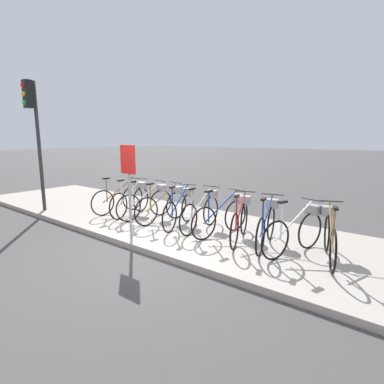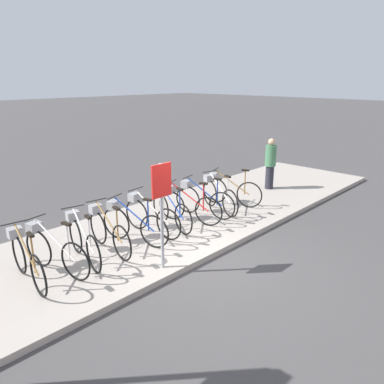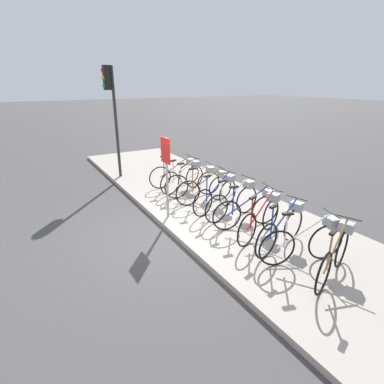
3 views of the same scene
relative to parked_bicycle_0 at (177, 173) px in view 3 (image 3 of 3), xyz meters
The scene contains 15 objects.
ground_plane 3.28m from the parked_bicycle_0, 29.88° to the right, with size 120.00×120.00×0.00m, color #423F3F.
sidewalk 2.86m from the parked_bicycle_0, ahead, with size 17.15×3.57×0.12m.
parked_bicycle_0 is the anchor object (origin of this frame).
parked_bicycle_1 0.49m from the parked_bicycle_0, ahead, with size 0.52×1.69×1.05m.
parked_bicycle_2 1.10m from the parked_bicycle_0, ahead, with size 0.51×1.69×1.05m.
parked_bicycle_3 1.68m from the parked_bicycle_0, ahead, with size 0.46×1.71×1.05m.
parked_bicycle_4 2.26m from the parked_bicycle_0, ahead, with size 0.59×1.67×1.05m.
parked_bicycle_5 2.84m from the parked_bicycle_0, ahead, with size 0.46×1.72×1.05m.
parked_bicycle_6 3.44m from the parked_bicycle_0, ahead, with size 0.51×1.69×1.05m.
parked_bicycle_7 3.92m from the parked_bicycle_0, ahead, with size 0.65×1.65×1.05m.
parked_bicycle_8 4.50m from the parked_bicycle_0, ahead, with size 0.54×1.69×1.05m.
parked_bicycle_9 5.10m from the parked_bicycle_0, ahead, with size 0.65×1.65×1.05m.
parked_bicycle_10 5.66m from the parked_bicycle_0, ahead, with size 0.68×1.64×1.05m.
traffic_light 3.29m from the parked_bicycle_0, 145.98° to the right, with size 0.24×0.40×3.70m.
sign_post 2.53m from the parked_bicycle_0, 33.93° to the right, with size 0.44×0.07×1.99m.
Camera 3 is at (5.42, -2.69, 3.31)m, focal length 28.00 mm.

